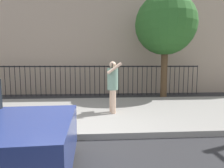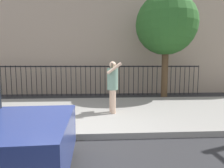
# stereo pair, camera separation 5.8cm
# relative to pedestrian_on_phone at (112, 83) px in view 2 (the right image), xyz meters

# --- Properties ---
(ground_plane) EXTENTS (60.00, 60.00, 0.00)m
(ground_plane) POSITION_rel_pedestrian_on_phone_xyz_m (-1.03, -1.82, -1.09)
(ground_plane) COLOR #28282B
(sidewalk) EXTENTS (28.00, 4.40, 0.15)m
(sidewalk) POSITION_rel_pedestrian_on_phone_xyz_m (-1.03, 0.38, -1.02)
(sidewalk) COLOR gray
(sidewalk) RESTS_ON ground
(iron_fence) EXTENTS (12.03, 0.04, 1.60)m
(iron_fence) POSITION_rel_pedestrian_on_phone_xyz_m (-1.03, 4.08, -0.07)
(iron_fence) COLOR black
(iron_fence) RESTS_ON ground
(pedestrian_on_phone) EXTENTS (0.48, 0.70, 1.63)m
(pedestrian_on_phone) POSITION_rel_pedestrian_on_phone_xyz_m (0.00, 0.00, 0.00)
(pedestrian_on_phone) COLOR beige
(pedestrian_on_phone) RESTS_ON sidewalk
(street_tree_near) EXTENTS (2.79, 2.79, 4.90)m
(street_tree_near) POSITION_rel_pedestrian_on_phone_xyz_m (2.65, 2.81, 2.38)
(street_tree_near) COLOR #4C3823
(street_tree_near) RESTS_ON ground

